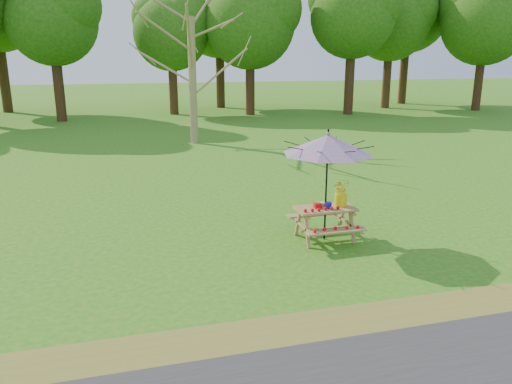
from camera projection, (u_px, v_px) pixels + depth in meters
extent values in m
plane|color=#257316|center=(132.00, 269.00, 8.73)|extent=(120.00, 120.00, 0.00)
cube|color=olive|center=(139.00, 360.00, 6.12)|extent=(120.00, 1.20, 0.01)
cylinder|color=#9A8254|center=(193.00, 82.00, 20.59)|extent=(0.33, 0.33, 5.11)
cube|color=olive|center=(325.00, 209.00, 9.99)|extent=(1.20, 0.62, 0.04)
cube|color=olive|center=(336.00, 231.00, 9.56)|extent=(1.20, 0.22, 0.04)
cube|color=olive|center=(315.00, 214.00, 10.58)|extent=(1.20, 0.22, 0.04)
cylinder|color=black|center=(326.00, 186.00, 9.87)|extent=(0.04, 0.04, 2.25)
cone|color=teal|center=(328.00, 145.00, 9.65)|extent=(2.07, 2.07, 0.38)
sphere|color=teal|center=(328.00, 134.00, 9.59)|extent=(0.08, 0.08, 0.08)
cube|color=red|center=(317.00, 206.00, 9.96)|extent=(0.14, 0.12, 0.10)
cylinder|color=#1415A5|center=(328.00, 205.00, 9.92)|extent=(0.13, 0.13, 0.13)
cube|color=beige|center=(321.00, 204.00, 10.11)|extent=(0.13, 0.13, 0.07)
cylinder|color=yellow|center=(341.00, 200.00, 10.09)|extent=(0.25, 0.25, 0.25)
imported|color=yellow|center=(341.00, 188.00, 10.02)|extent=(0.35, 0.30, 0.38)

